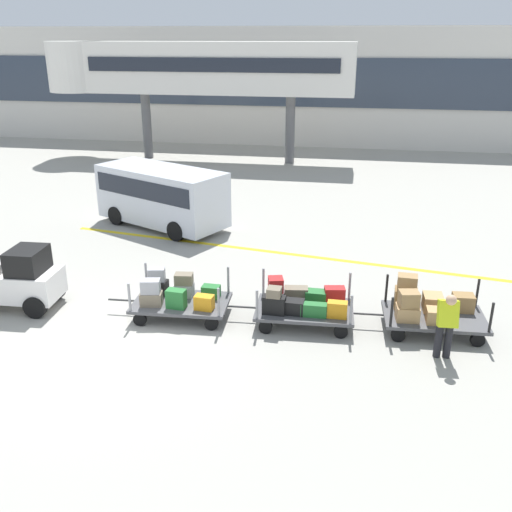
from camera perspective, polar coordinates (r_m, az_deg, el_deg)
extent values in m
plane|color=#9E9B91|center=(13.25, -14.14, -8.59)|extent=(120.00, 120.00, 0.00)
cube|color=yellow|center=(18.05, 2.68, 0.30)|extent=(14.94, 2.61, 0.01)
cube|color=beige|center=(36.86, 2.30, 16.61)|extent=(58.25, 2.40, 6.96)
cube|color=#2D3847|center=(35.60, 2.01, 17.02)|extent=(55.33, 0.12, 2.80)
cube|color=silver|center=(31.37, -4.08, 18.28)|extent=(14.51, 2.20, 2.60)
cylinder|color=silver|center=(34.14, -17.62, 17.64)|extent=(3.00, 3.00, 2.60)
cube|color=#1E232D|center=(30.25, -4.64, 18.53)|extent=(13.06, 0.08, 0.70)
cylinder|color=#59595B|center=(32.86, -10.87, 12.71)|extent=(0.50, 0.50, 3.55)
cylinder|color=#59595B|center=(30.95, 3.43, 12.53)|extent=(0.50, 0.50, 3.55)
cube|color=white|center=(15.49, -22.78, -2.58)|extent=(2.15, 1.21, 0.70)
cube|color=black|center=(15.08, -21.91, -0.42)|extent=(0.85, 1.03, 0.60)
cylinder|color=black|center=(16.37, -23.82, -2.82)|extent=(0.57, 0.21, 0.56)
cylinder|color=black|center=(15.72, -19.53, -3.16)|extent=(0.57, 0.21, 0.56)
cylinder|color=black|center=(14.89, -21.25, -4.79)|extent=(0.57, 0.21, 0.56)
cube|color=#4C4C4F|center=(14.04, -7.49, -4.67)|extent=(2.37, 1.52, 0.08)
cylinder|color=gray|center=(14.73, -10.94, -1.94)|extent=(0.06, 0.06, 0.70)
cylinder|color=gray|center=(13.62, -12.57, -4.05)|extent=(0.06, 0.06, 0.70)
cylinder|color=gray|center=(14.23, -2.80, -2.40)|extent=(0.06, 0.06, 0.70)
cylinder|color=gray|center=(13.08, -3.77, -4.64)|extent=(0.06, 0.06, 0.70)
cylinder|color=black|center=(14.86, -10.12, -4.15)|extent=(0.32, 0.12, 0.32)
cylinder|color=black|center=(13.85, -11.54, -6.23)|extent=(0.32, 0.12, 0.32)
cylinder|color=black|center=(14.47, -3.55, -4.58)|extent=(0.32, 0.12, 0.32)
cylinder|color=black|center=(13.43, -4.49, -6.77)|extent=(0.32, 0.12, 0.32)
cylinder|color=#333333|center=(14.48, -13.26, -4.33)|extent=(0.70, 0.09, 0.05)
cube|color=black|center=(14.44, -9.84, -3.09)|extent=(0.51, 0.38, 0.35)
cube|color=#726651|center=(13.89, -10.43, -4.24)|extent=(0.57, 0.43, 0.32)
cube|color=#99999E|center=(14.24, -7.19, -3.37)|extent=(0.45, 0.35, 0.32)
cube|color=#236B2D|center=(13.63, -8.00, -4.26)|extent=(0.47, 0.31, 0.46)
cube|color=#236B2D|center=(14.09, -4.53, -3.57)|extent=(0.44, 0.30, 0.31)
cube|color=orange|center=(13.50, -5.21, -4.65)|extent=(0.46, 0.31, 0.35)
cube|color=#99999E|center=(14.30, -9.93, -1.85)|extent=(0.45, 0.33, 0.33)
cube|color=#99999E|center=(13.75, -10.52, -3.01)|extent=(0.50, 0.38, 0.33)
cube|color=#726651|center=(14.12, -7.24, -2.29)|extent=(0.47, 0.35, 0.27)
cube|color=#4C4C4F|center=(13.63, 4.87, -5.39)|extent=(2.37, 1.52, 0.08)
cylinder|color=gray|center=(14.11, 0.74, -2.58)|extent=(0.06, 0.06, 0.70)
cylinder|color=gray|center=(12.95, 0.09, -4.87)|extent=(0.06, 0.06, 0.70)
cylinder|color=gray|center=(14.05, 9.36, -2.99)|extent=(0.06, 0.06, 0.70)
cylinder|color=gray|center=(12.89, 9.51, -5.33)|extent=(0.06, 0.06, 0.70)
cylinder|color=black|center=(14.30, 1.49, -4.86)|extent=(0.32, 0.12, 0.32)
cylinder|color=black|center=(13.25, 0.96, -7.11)|extent=(0.32, 0.12, 0.32)
cylinder|color=black|center=(14.25, 8.44, -5.20)|extent=(0.32, 0.12, 0.32)
cylinder|color=black|center=(13.19, 8.49, -7.49)|extent=(0.32, 0.12, 0.32)
cylinder|color=#333333|center=(13.76, -1.41, -5.13)|extent=(0.70, 0.09, 0.05)
cube|color=#99999E|center=(13.84, 1.97, -4.03)|extent=(0.44, 0.35, 0.29)
cube|color=black|center=(13.24, 1.82, -4.91)|extent=(0.54, 0.29, 0.44)
cube|color=#726651|center=(13.82, 4.03, -3.89)|extent=(0.60, 0.38, 0.38)
cube|color=black|center=(13.29, 3.80, -5.10)|extent=(0.49, 0.35, 0.33)
cube|color=#236B2D|center=(13.79, 6.03, -4.13)|extent=(0.50, 0.35, 0.33)
cube|color=#236B2D|center=(13.21, 5.81, -5.38)|extent=(0.60, 0.25, 0.31)
cube|color=red|center=(13.81, 7.87, -3.96)|extent=(0.53, 0.37, 0.43)
cube|color=orange|center=(13.20, 8.14, -5.33)|extent=(0.46, 0.25, 0.38)
cube|color=red|center=(13.71, 1.99, -2.85)|extent=(0.43, 0.44, 0.34)
cube|color=#726651|center=(13.10, 1.84, -3.63)|extent=(0.34, 0.33, 0.21)
cube|color=#4C4C4F|center=(13.87, 17.41, -5.86)|extent=(2.37, 1.52, 0.08)
cylinder|color=black|center=(14.12, 12.95, -3.14)|extent=(0.06, 0.06, 0.70)
cylinder|color=black|center=(12.96, 13.43, -5.47)|extent=(0.06, 0.06, 0.70)
cylinder|color=black|center=(14.51, 21.29, -3.44)|extent=(0.06, 0.06, 0.70)
cylinder|color=black|center=(13.38, 22.50, -5.72)|extent=(0.06, 0.06, 0.70)
cylinder|color=black|center=(14.35, 13.55, -5.40)|extent=(0.32, 0.12, 0.32)
cylinder|color=black|center=(13.30, 14.03, -7.68)|extent=(0.32, 0.12, 0.32)
cylinder|color=black|center=(14.66, 20.28, -5.59)|extent=(0.32, 0.12, 0.32)
cylinder|color=black|center=(13.64, 21.30, -7.83)|extent=(0.32, 0.12, 0.32)
cylinder|color=#333333|center=(13.68, 11.19, -5.74)|extent=(0.70, 0.09, 0.05)
cube|color=olive|center=(13.97, 14.76, -4.10)|extent=(0.53, 0.42, 0.47)
cube|color=tan|center=(13.42, 14.92, -5.53)|extent=(0.54, 0.46, 0.34)
cube|color=tan|center=(14.03, 17.28, -4.48)|extent=(0.46, 0.53, 0.39)
cube|color=tan|center=(13.48, 17.67, -5.74)|extent=(0.47, 0.40, 0.33)
cube|color=olive|center=(14.22, 20.02, -4.42)|extent=(0.50, 0.41, 0.41)
cube|color=#9E7A4C|center=(13.81, 14.92, -2.56)|extent=(0.48, 0.37, 0.35)
cube|color=#9E7A4C|center=(13.27, 15.06, -4.18)|extent=(0.49, 0.43, 0.36)
cylinder|color=black|center=(12.83, 17.80, -7.97)|extent=(0.16, 0.16, 0.82)
cylinder|color=black|center=(12.87, 18.68, -7.99)|extent=(0.16, 0.16, 0.82)
cube|color=#D1E51E|center=(12.46, 18.67, -5.48)|extent=(0.42, 0.44, 0.61)
sphere|color=tan|center=(12.20, 18.97, -4.19)|extent=(0.22, 0.22, 0.22)
cube|color=silver|center=(20.60, -9.41, 6.05)|extent=(5.15, 3.81, 1.90)
cube|color=#1E232D|center=(20.50, -9.48, 7.12)|extent=(4.82, 3.68, 0.64)
cylinder|color=black|center=(21.33, -13.78, 3.98)|extent=(0.72, 0.51, 0.68)
cylinder|color=black|center=(19.23, -7.98, 2.51)|extent=(0.72, 0.51, 0.68)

